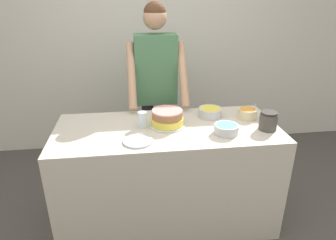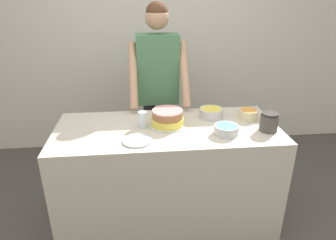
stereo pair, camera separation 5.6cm
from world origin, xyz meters
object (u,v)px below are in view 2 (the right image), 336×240
at_px(person_baker, 158,79).
at_px(drinking_glass, 143,120).
at_px(frosting_bowl_orange, 248,114).
at_px(ceramic_plate, 137,141).
at_px(frosting_bowl_blue, 226,129).
at_px(stoneware_jar, 269,122).
at_px(cake, 167,118).
at_px(frosting_bowl_yellow, 211,112).

distance_m(person_baker, drinking_glass, 0.67).
distance_m(frosting_bowl_orange, ceramic_plate, 0.98).
bearing_deg(frosting_bowl_blue, stoneware_jar, 4.32).
bearing_deg(person_baker, stoneware_jar, -45.32).
relative_size(frosting_bowl_blue, drinking_glass, 1.40).
relative_size(drinking_glass, ceramic_plate, 0.60).
relative_size(frosting_bowl_orange, stoneware_jar, 1.07).
height_order(frosting_bowl_orange, ceramic_plate, frosting_bowl_orange).
height_order(cake, frosting_bowl_orange, frosting_bowl_orange).
bearing_deg(stoneware_jar, cake, 167.11).
distance_m(frosting_bowl_yellow, stoneware_jar, 0.49).
bearing_deg(frosting_bowl_orange, person_baker, 141.96).
bearing_deg(frosting_bowl_orange, cake, -174.64).
bearing_deg(frosting_bowl_yellow, ceramic_plate, -148.21).
height_order(frosting_bowl_yellow, drinking_glass, drinking_glass).
height_order(frosting_bowl_orange, stoneware_jar, stoneware_jar).
bearing_deg(cake, ceramic_plate, -133.90).
relative_size(frosting_bowl_orange, drinking_glass, 1.20).
bearing_deg(stoneware_jar, person_baker, 134.68).
bearing_deg(drinking_glass, frosting_bowl_orange, 5.02).
xyz_separation_m(frosting_bowl_orange, frosting_bowl_yellow, (-0.30, 0.07, -0.00)).
bearing_deg(person_baker, ceramic_plate, -103.68).
relative_size(cake, ceramic_plate, 1.34).
bearing_deg(stoneware_jar, frosting_bowl_blue, -175.68).
bearing_deg(frosting_bowl_yellow, frosting_bowl_orange, -13.75).
height_order(frosting_bowl_orange, drinking_glass, frosting_bowl_orange).
distance_m(cake, frosting_bowl_yellow, 0.41).
bearing_deg(stoneware_jar, frosting_bowl_orange, 107.24).
bearing_deg(frosting_bowl_blue, drinking_glass, 163.21).
distance_m(frosting_bowl_blue, drinking_glass, 0.64).
height_order(frosting_bowl_blue, ceramic_plate, frosting_bowl_blue).
xyz_separation_m(frosting_bowl_blue, stoneware_jar, (0.34, 0.03, 0.03)).
relative_size(drinking_glass, stoneware_jar, 0.89).
xyz_separation_m(frosting_bowl_blue, drinking_glass, (-0.61, 0.19, 0.03)).
distance_m(drinking_glass, ceramic_plate, 0.25).
height_order(person_baker, frosting_bowl_blue, person_baker).
distance_m(cake, stoneware_jar, 0.78).
distance_m(cake, frosting_bowl_orange, 0.69).
bearing_deg(frosting_bowl_blue, ceramic_plate, -175.46).
xyz_separation_m(person_baker, drinking_glass, (-0.17, -0.63, -0.14)).
relative_size(cake, frosting_bowl_yellow, 1.44).
bearing_deg(person_baker, drinking_glass, -104.63).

